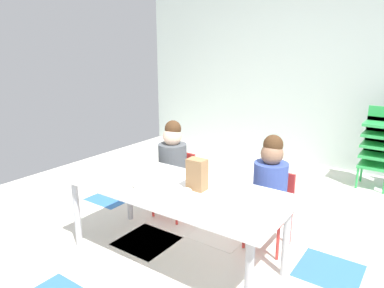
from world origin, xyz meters
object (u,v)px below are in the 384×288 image
paper_plate_center_table (175,198)px  donut_powdered_loose (185,191)px  paper_plate_near_edge (139,187)px  donut_powdered_on_plate (139,184)px  craft_table (174,193)px  kid_chair_green_stack (378,143)px  seated_child_middle_seat (271,182)px  paper_bag_brown (197,174)px  seated_child_near_camera (173,160)px

paper_plate_center_table → donut_powdered_loose: size_ratio=1.72×
paper_plate_near_edge → donut_powdered_on_plate: (0.00, 0.00, 0.02)m
paper_plate_center_table → donut_powdered_on_plate: donut_powdered_on_plate is taller
craft_table → kid_chair_green_stack: bearing=68.5°
seated_child_middle_seat → paper_plate_center_table: size_ratio=5.10×
paper_plate_center_table → donut_powdered_on_plate: 0.33m
paper_bag_brown → paper_plate_near_edge: size_ratio=1.22×
paper_plate_near_edge → donut_powdered_on_plate: bearing=0.0°
donut_powdered_on_plate → donut_powdered_loose: 0.34m
seated_child_near_camera → paper_plate_near_edge: (0.27, -0.74, 0.05)m
donut_powdered_loose → seated_child_near_camera: bearing=132.9°
craft_table → paper_bag_brown: paper_bag_brown is taller
craft_table → donut_powdered_loose: size_ratio=15.83×
seated_child_middle_seat → paper_bag_brown: 0.65m
craft_table → seated_child_near_camera: 0.74m
paper_bag_brown → paper_plate_center_table: 0.24m
paper_bag_brown → paper_plate_near_edge: bearing=-150.0°
paper_bag_brown → paper_plate_center_table: paper_bag_brown is taller
paper_plate_near_edge → seated_child_near_camera: bearing=110.2°
seated_child_middle_seat → donut_powdered_loose: 0.74m
kid_chair_green_stack → paper_plate_near_edge: size_ratio=5.11×
donut_powdered_on_plate → donut_powdered_loose: donut_powdered_on_plate is taller
kid_chair_green_stack → paper_plate_center_table: (-0.83, -2.65, 0.09)m
paper_plate_near_edge → donut_powdered_on_plate: donut_powdered_on_plate is taller
paper_bag_brown → paper_plate_near_edge: (-0.36, -0.21, -0.11)m
kid_chair_green_stack → donut_powdered_loose: size_ratio=8.81×
seated_child_middle_seat → kid_chair_green_stack: seated_child_middle_seat is taller
paper_bag_brown → donut_powdered_loose: (-0.03, -0.11, -0.10)m
paper_plate_near_edge → donut_powdered_loose: (0.33, 0.10, 0.01)m
craft_table → paper_plate_center_table: bearing=-50.1°
paper_plate_center_table → seated_child_near_camera: bearing=128.6°
craft_table → donut_powdered_on_plate: bearing=-137.3°
paper_bag_brown → donut_powdered_loose: bearing=-104.8°
seated_child_middle_seat → donut_powdered_on_plate: size_ratio=9.18×
paper_bag_brown → paper_plate_near_edge: 0.42m
craft_table → seated_child_middle_seat: size_ratio=1.80×
paper_plate_near_edge → paper_plate_center_table: (0.33, -0.01, 0.00)m
seated_child_middle_seat → donut_powdered_loose: seated_child_middle_seat is taller
donut_powdered_loose → kid_chair_green_stack: bearing=72.0°
kid_chair_green_stack → paper_plate_center_table: kid_chair_green_stack is taller
kid_chair_green_stack → paper_plate_near_edge: 2.89m
kid_chair_green_stack → donut_powdered_on_plate: size_ratio=9.21×
seated_child_middle_seat → paper_bag_brown: seated_child_middle_seat is taller
paper_bag_brown → craft_table: bearing=-167.5°
paper_bag_brown → paper_plate_center_table: (-0.03, -0.21, -0.11)m
seated_child_middle_seat → paper_plate_near_edge: size_ratio=5.10×
seated_child_near_camera → paper_plate_center_table: bearing=-51.4°
donut_powdered_on_plate → donut_powdered_loose: bearing=16.7°
paper_bag_brown → donut_powdered_on_plate: size_ratio=2.20×
seated_child_middle_seat → craft_table: bearing=-130.6°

